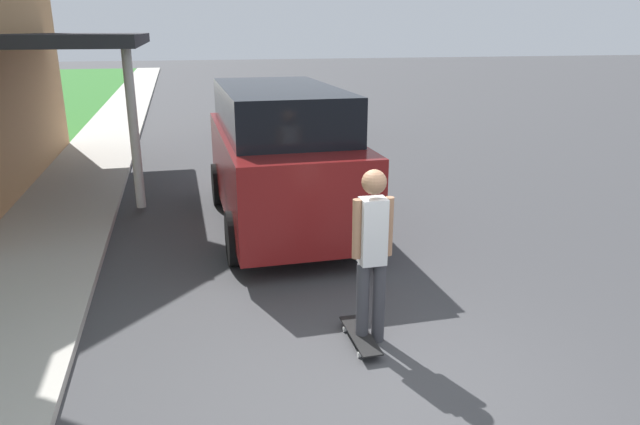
% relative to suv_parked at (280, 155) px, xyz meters
% --- Properties ---
extents(ground_plane, '(120.00, 120.00, 0.00)m').
position_rel_suv_parked_xyz_m(ground_plane, '(0.03, -4.74, -1.16)').
color(ground_plane, '#3D3D3F').
extents(sidewalk, '(1.80, 80.00, 0.10)m').
position_rel_suv_parked_xyz_m(sidewalk, '(-3.57, 1.26, -1.11)').
color(sidewalk, '#ADA89E').
rests_on(sidewalk, ground_plane).
extents(suv_parked, '(2.01, 4.68, 2.22)m').
position_rel_suv_parked_xyz_m(suv_parked, '(0.00, 0.00, 0.00)').
color(suv_parked, maroon).
rests_on(suv_parked, ground_plane).
extents(car_down_street, '(1.87, 4.15, 1.34)m').
position_rel_suv_parked_xyz_m(car_down_street, '(1.96, 8.36, -0.50)').
color(car_down_street, maroon).
rests_on(car_down_street, ground_plane).
extents(skateboarder, '(0.41, 0.24, 1.81)m').
position_rel_suv_parked_xyz_m(skateboarder, '(0.22, -3.85, -0.15)').
color(skateboarder, '#38383D').
rests_on(skateboarder, ground_plane).
extents(skateboard, '(0.22, 0.82, 0.10)m').
position_rel_suv_parked_xyz_m(skateboard, '(0.12, -3.86, -1.08)').
color(skateboard, black).
rests_on(skateboard, ground_plane).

